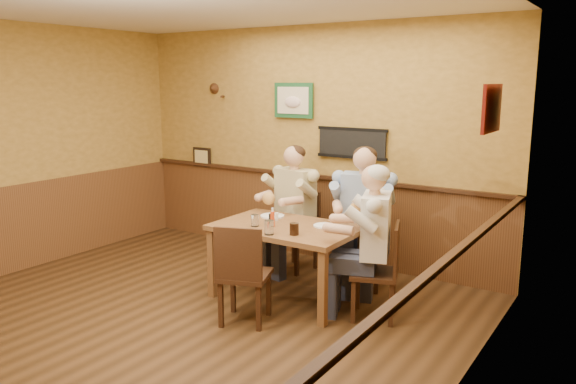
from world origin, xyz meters
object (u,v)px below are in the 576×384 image
(salt_shaker, at_px, (277,217))
(chair_back_left, at_px, (295,231))
(chair_back_right, at_px, (363,244))
(water_glass_mid, at_px, (269,227))
(diner_tan_shirt, at_px, (295,215))
(hot_sauce_bottle, at_px, (273,218))
(dining_table, at_px, (287,234))
(pepper_shaker, at_px, (271,219))
(diner_blue_polo, at_px, (363,225))
(diner_white_elder, at_px, (375,251))
(chair_near_side, at_px, (245,273))
(chair_right_end, at_px, (375,271))
(cola_tumbler, at_px, (294,229))
(water_glass_left, at_px, (255,220))

(salt_shaker, bearing_deg, chair_back_left, 107.02)
(chair_back_right, relative_size, water_glass_mid, 7.00)
(diner_tan_shirt, height_order, hot_sauce_bottle, diner_tan_shirt)
(dining_table, distance_m, pepper_shaker, 0.23)
(dining_table, relative_size, diner_blue_polo, 1.04)
(diner_blue_polo, height_order, hot_sauce_bottle, diner_blue_polo)
(diner_white_elder, distance_m, salt_shaker, 1.14)
(chair_near_side, bearing_deg, diner_tan_shirt, -95.42)
(dining_table, height_order, chair_near_side, chair_near_side)
(chair_near_side, xyz_separation_m, hot_sauce_bottle, (-0.09, 0.57, 0.37))
(chair_near_side, distance_m, water_glass_mid, 0.48)
(diner_white_elder, bearing_deg, dining_table, -107.72)
(diner_blue_polo, distance_m, salt_shaker, 0.92)
(dining_table, bearing_deg, chair_right_end, 1.71)
(chair_back_right, xyz_separation_m, salt_shaker, (-0.69, -0.60, 0.32))
(chair_right_end, xyz_separation_m, cola_tumbler, (-0.69, -0.28, 0.36))
(diner_tan_shirt, bearing_deg, dining_table, -54.62)
(diner_blue_polo, distance_m, water_glass_mid, 1.17)
(dining_table, bearing_deg, cola_tumbler, -45.10)
(dining_table, distance_m, cola_tumbler, 0.38)
(dining_table, xyz_separation_m, water_glass_mid, (0.05, -0.37, 0.16))
(dining_table, xyz_separation_m, hot_sauce_bottle, (-0.09, -0.12, 0.18))
(chair_near_side, relative_size, pepper_shaker, 9.53)
(diner_white_elder, bearing_deg, cola_tumbler, -87.54)
(chair_back_right, distance_m, water_glass_left, 1.21)
(diner_white_elder, bearing_deg, chair_right_end, 0.00)
(chair_near_side, bearing_deg, hot_sauce_bottle, -101.62)
(chair_back_right, bearing_deg, pepper_shaker, -149.92)
(chair_back_left, height_order, diner_white_elder, diner_white_elder)
(pepper_shaker, bearing_deg, diner_white_elder, 2.48)
(chair_back_left, relative_size, water_glass_mid, 6.76)
(chair_back_left, height_order, salt_shaker, chair_back_left)
(chair_near_side, relative_size, salt_shaker, 11.14)
(chair_right_end, relative_size, water_glass_mid, 6.67)
(chair_back_left, bearing_deg, hot_sauce_bottle, -62.46)
(water_glass_mid, distance_m, cola_tumbler, 0.23)
(cola_tumbler, xyz_separation_m, salt_shaker, (-0.44, 0.35, -0.01))
(diner_blue_polo, relative_size, water_glass_mid, 10.00)
(chair_back_left, xyz_separation_m, diner_tan_shirt, (0.00, 0.00, 0.19))
(hot_sauce_bottle, relative_size, salt_shaker, 2.04)
(chair_back_left, bearing_deg, salt_shaker, -64.37)
(chair_back_right, relative_size, cola_tumbler, 8.35)
(salt_shaker, relative_size, pepper_shaker, 0.86)
(diner_tan_shirt, relative_size, water_glass_left, 11.06)
(diner_blue_polo, bearing_deg, diner_tan_shirt, 158.03)
(chair_back_left, relative_size, cola_tumbler, 8.06)
(salt_shaker, bearing_deg, hot_sauce_bottle, -65.43)
(water_glass_left, height_order, water_glass_mid, water_glass_mid)
(cola_tumbler, distance_m, pepper_shaker, 0.48)
(chair_back_right, bearing_deg, hot_sauce_bottle, -142.38)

